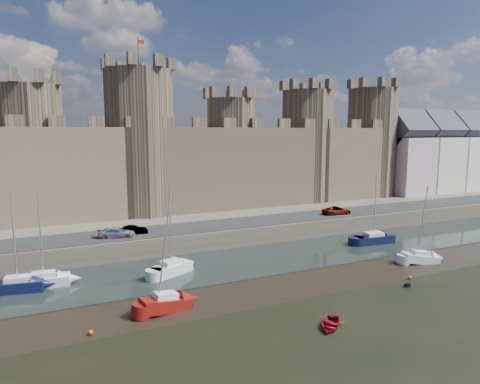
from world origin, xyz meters
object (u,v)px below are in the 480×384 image
(car_1, at_px, (134,230))
(sailboat_4, at_px, (166,303))
(sailboat_0, at_px, (43,280))
(sailboat_2, at_px, (171,268))
(sailboat_3, at_px, (374,238))
(car_2, at_px, (117,233))
(sailboat_1, at_px, (18,285))
(car_3, at_px, (337,211))
(sailboat_5, at_px, (420,257))

(car_1, xyz_separation_m, sailboat_4, (-1.08, -19.62, -2.32))
(sailboat_0, relative_size, sailboat_2, 0.91)
(sailboat_3, distance_m, sailboat_4, 34.45)
(car_1, bearing_deg, sailboat_2, -163.05)
(car_1, relative_size, car_2, 0.80)
(car_2, relative_size, sailboat_1, 0.46)
(sailboat_0, bearing_deg, sailboat_2, -1.53)
(sailboat_2, height_order, sailboat_4, sailboat_4)
(sailboat_2, xyz_separation_m, sailboat_4, (-3.12, -9.17, -0.05))
(sailboat_3, bearing_deg, car_2, 170.73)
(car_2, bearing_deg, sailboat_0, 144.99)
(car_1, relative_size, sailboat_3, 0.36)
(car_2, bearing_deg, sailboat_4, -162.77)
(car_1, bearing_deg, car_3, -84.67)
(sailboat_0, xyz_separation_m, sailboat_4, (9.88, -11.14, 0.02))
(sailboat_1, bearing_deg, car_2, 47.18)
(sailboat_3, xyz_separation_m, sailboat_4, (-32.98, -9.98, -0.00))
(sailboat_1, xyz_separation_m, sailboat_5, (44.10, -10.01, -0.09))
(sailboat_1, height_order, sailboat_4, sailboat_4)
(sailboat_2, bearing_deg, sailboat_1, 149.65)
(car_1, distance_m, car_3, 32.54)
(car_2, bearing_deg, sailboat_3, -90.83)
(car_3, height_order, sailboat_0, sailboat_0)
(car_1, distance_m, sailboat_1, 16.21)
(sailboat_2, bearing_deg, car_3, -6.45)
(sailboat_2, relative_size, sailboat_3, 1.03)
(sailboat_2, bearing_deg, car_1, 76.22)
(car_1, bearing_deg, sailboat_0, 133.65)
(car_1, height_order, car_2, car_2)
(sailboat_4, bearing_deg, sailboat_5, -8.33)
(car_3, xyz_separation_m, sailboat_1, (-45.85, -8.63, -2.37))
(sailboat_1, bearing_deg, sailboat_2, 5.25)
(sailboat_0, distance_m, sailboat_2, 13.14)
(sailboat_0, xyz_separation_m, sailboat_5, (41.75, -10.50, -0.06))
(sailboat_1, bearing_deg, sailboat_0, 22.46)
(car_1, relative_size, sailboat_4, 0.34)
(sailboat_5, bearing_deg, car_2, 166.63)
(car_3, distance_m, sailboat_1, 46.71)
(car_2, height_order, sailboat_1, sailboat_1)
(car_2, distance_m, car_3, 34.81)
(car_1, distance_m, sailboat_0, 14.05)
(sailboat_4, bearing_deg, sailboat_1, 129.43)
(sailboat_0, height_order, sailboat_2, sailboat_2)
(sailboat_4, bearing_deg, sailboat_3, 7.35)
(sailboat_1, bearing_deg, car_1, 44.76)
(car_3, relative_size, sailboat_1, 0.48)
(car_3, xyz_separation_m, sailboat_5, (-1.75, -18.64, -2.47))
(car_2, relative_size, car_3, 0.96)
(sailboat_4, distance_m, sailboat_5, 31.88)
(sailboat_0, relative_size, sailboat_4, 0.88)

